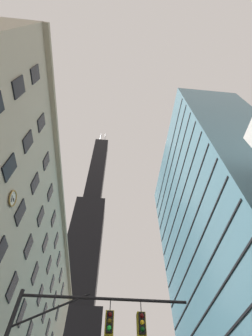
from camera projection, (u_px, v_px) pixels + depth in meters
dark_skyscraper at (79, 275)px, 108.11m from camera, size 24.06×24.06×204.18m
glass_office_midrise at (225, 235)px, 42.28m from camera, size 14.42×34.45×58.28m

